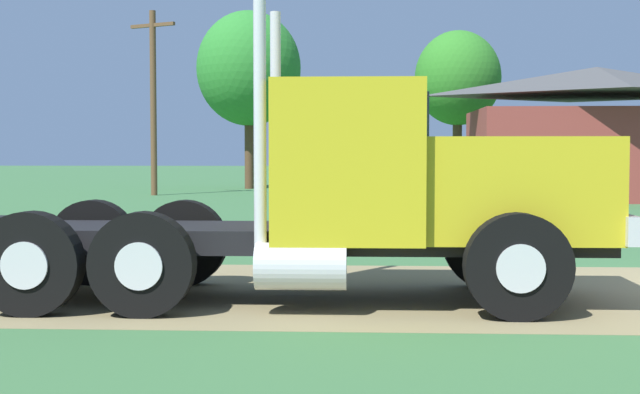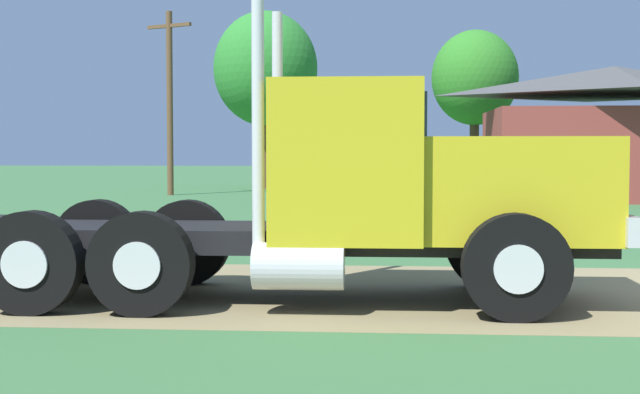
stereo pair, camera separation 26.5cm
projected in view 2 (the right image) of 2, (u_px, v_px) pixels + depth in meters
The scene contains 5 objects.
truck_foreground_white at pixel (370, 196), 10.26m from camera, with size 7.65×2.63×3.62m.
shed_building at pixel (613, 136), 32.13m from camera, with size 9.56×6.25×5.02m.
utility_pole_near at pixel (170, 98), 35.57m from camera, with size 2.06×1.04×7.63m.
tree_left at pixel (266, 69), 41.73m from camera, with size 5.08×5.08×8.67m.
tree_mid at pixel (475, 78), 39.96m from camera, with size 4.04×4.04×7.49m.
Camera 2 is at (-4.78, -10.95, 1.80)m, focal length 48.02 mm.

